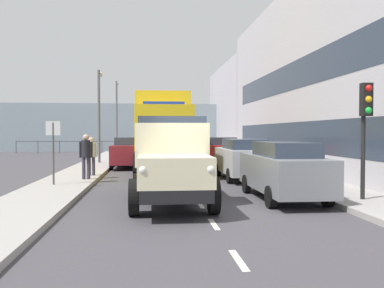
{
  "coord_description": "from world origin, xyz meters",
  "views": [
    {
      "loc": [
        1.38,
        10.72,
        2.01
      ],
      "look_at": [
        -0.35,
        -6.54,
        1.52
      ],
      "focal_mm": 39.12,
      "sensor_mm": 36.0,
      "label": 1
    }
  ],
  "objects": [
    {
      "name": "seawall_railing",
      "position": [
        -0.0,
        -30.19,
        0.92
      ],
      "size": [
        28.08,
        0.08,
        1.2
      ],
      "color": "#4C5156",
      "rests_on": "ground_plane"
    },
    {
      "name": "sea_horizon",
      "position": [
        0.0,
        -33.79,
        2.5
      ],
      "size": [
        80.0,
        0.8,
        5.0
      ],
      "primitive_type": "cube",
      "color": "#84939E",
      "rests_on": "ground_plane"
    },
    {
      "name": "building_far_block",
      "position": [
        -9.99,
        -30.62,
        4.27
      ],
      "size": [
        8.62,
        15.45,
        8.54
      ],
      "color": "#B7B2B7",
      "rests_on": "ground_plane"
    },
    {
      "name": "car_silver_kerbside_1",
      "position": [
        -2.57,
        -6.68,
        0.9
      ],
      "size": [
        1.9,
        4.41,
        1.72
      ],
      "color": "#B7BABF",
      "rests_on": "ground_plane"
    },
    {
      "name": "lamp_post_far",
      "position": [
        4.41,
        -28.12,
        4.03
      ],
      "size": [
        0.32,
        1.14,
        6.53
      ],
      "color": "#59595B",
      "rests_on": "sidewalk_right"
    },
    {
      "name": "truck_vintage_cream",
      "position": [
        0.8,
        -0.65,
        1.18
      ],
      "size": [
        2.17,
        5.64,
        2.43
      ],
      "color": "black",
      "rests_on": "ground_plane"
    },
    {
      "name": "road_centreline_markings",
      "position": [
        0.0,
        -9.36,
        0.0
      ],
      "size": [
        0.12,
        38.77,
        0.01
      ],
      "color": "silver",
      "rests_on": "ground_plane"
    },
    {
      "name": "street_sign",
      "position": [
        4.8,
        -4.48,
        1.68
      ],
      "size": [
        0.5,
        0.07,
        2.25
      ],
      "color": "#4C4C4C",
      "rests_on": "sidewalk_right"
    },
    {
      "name": "car_red_kerbside_2",
      "position": [
        -2.57,
        -13.01,
        0.9
      ],
      "size": [
        1.93,
        4.52,
        1.72
      ],
      "color": "#B21E1E",
      "rests_on": "ground_plane"
    },
    {
      "name": "lamp_post_promenade",
      "position": [
        4.48,
        -15.39,
        3.57
      ],
      "size": [
        0.32,
        1.14,
        5.66
      ],
      "color": "#59595B",
      "rests_on": "sidewalk_right"
    },
    {
      "name": "car_grey_kerbside_near",
      "position": [
        -2.57,
        -1.37,
        0.9
      ],
      "size": [
        1.75,
        4.48,
        1.72
      ],
      "color": "slate",
      "rests_on": "ground_plane"
    },
    {
      "name": "sidewalk_right",
      "position": [
        4.6,
        -9.68,
        0.07
      ],
      "size": [
        2.16,
        42.22,
        0.15
      ],
      "primitive_type": "cube",
      "color": "#9E9993",
      "rests_on": "ground_plane"
    },
    {
      "name": "sidewalk_left",
      "position": [
        -4.6,
        -9.68,
        0.07
      ],
      "size": [
        2.16,
        42.22,
        0.15
      ],
      "primitive_type": "cube",
      "color": "#9E9993",
      "rests_on": "ground_plane"
    },
    {
      "name": "building_terrace",
      "position": [
        -9.98,
        -9.19,
        4.77
      ],
      "size": [
        8.63,
        27.24,
        9.54
      ],
      "color": "#B7B2B7",
      "rests_on": "ground_plane"
    },
    {
      "name": "ground_plane",
      "position": [
        0.0,
        -9.68,
        0.0
      ],
      "size": [
        80.0,
        80.0,
        0.0
      ],
      "primitive_type": "plane",
      "color": "#423F44"
    },
    {
      "name": "pedestrian_strolling",
      "position": [
        3.9,
        -7.53,
        1.12
      ],
      "size": [
        0.53,
        0.34,
        1.65
      ],
      "color": "#383342",
      "rests_on": "sidewalk_right"
    },
    {
      "name": "lorry_cargo_yellow",
      "position": [
        0.8,
        -9.84,
        2.08
      ],
      "size": [
        2.58,
        8.2,
        3.87
      ],
      "color": "gold",
      "rests_on": "ground_plane"
    },
    {
      "name": "traffic_light_near",
      "position": [
        -4.5,
        -0.21,
        2.47
      ],
      "size": [
        0.28,
        0.41,
        3.2
      ],
      "color": "black",
      "rests_on": "sidewalk_left"
    },
    {
      "name": "pedestrian_near_railing",
      "position": [
        3.91,
        -6.1,
        1.2
      ],
      "size": [
        0.53,
        0.34,
        1.78
      ],
      "color": "#383342",
      "rests_on": "sidewalk_right"
    },
    {
      "name": "car_maroon_oppositeside_0",
      "position": [
        2.57,
        -13.1,
        0.9
      ],
      "size": [
        1.9,
        4.55,
        1.72
      ],
      "color": "maroon",
      "rests_on": "ground_plane"
    }
  ]
}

